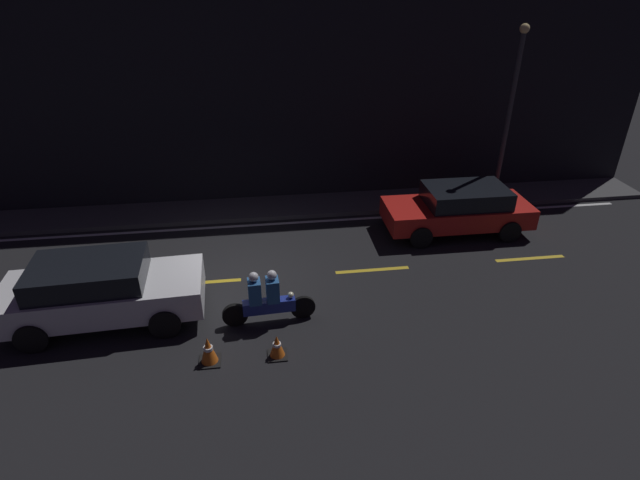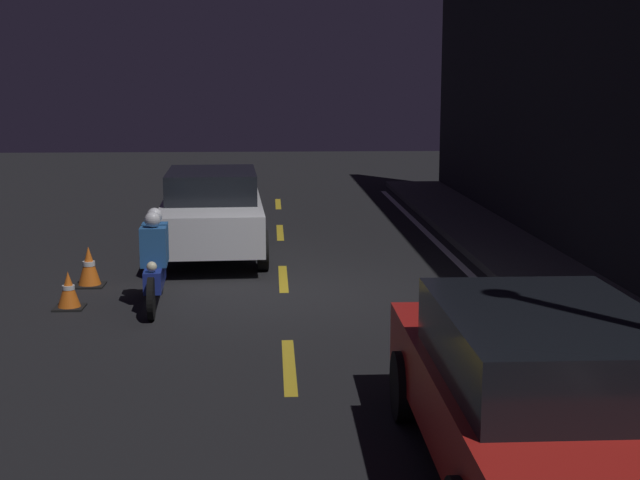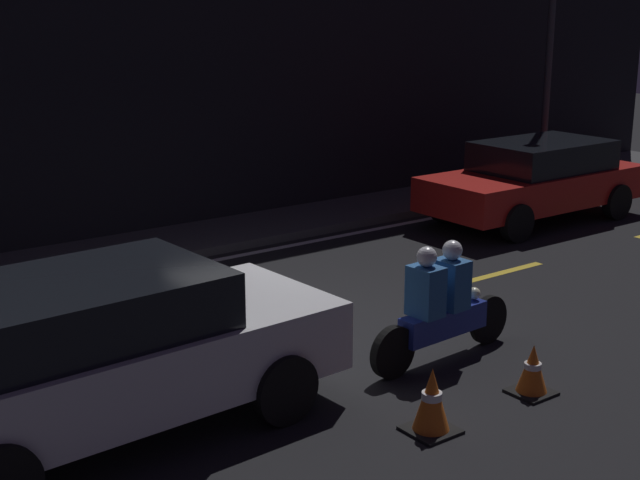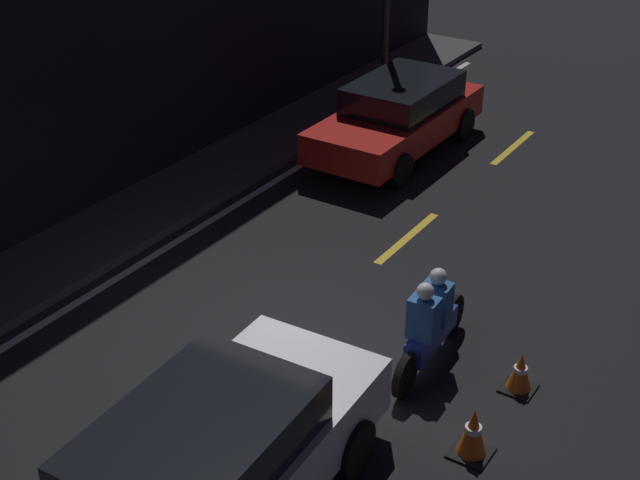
{
  "view_description": "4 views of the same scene",
  "coord_description": "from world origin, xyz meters",
  "px_view_note": "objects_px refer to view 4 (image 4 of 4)",
  "views": [
    {
      "loc": [
        0.59,
        -11.04,
        7.18
      ],
      "look_at": [
        2.07,
        -0.05,
        1.06
      ],
      "focal_mm": 28.0,
      "sensor_mm": 36.0,
      "label": 1
    },
    {
      "loc": [
        13.02,
        -0.18,
        3.11
      ],
      "look_at": [
        1.19,
        0.47,
        1.01
      ],
      "focal_mm": 50.0,
      "sensor_mm": 36.0,
      "label": 2
    },
    {
      "loc": [
        -5.94,
        -8.42,
        3.87
      ],
      "look_at": [
        0.35,
        0.02,
        1.03
      ],
      "focal_mm": 50.0,
      "sensor_mm": 36.0,
      "label": 3
    },
    {
      "loc": [
        -7.99,
        -5.74,
        6.99
      ],
      "look_at": [
        0.81,
        -0.04,
        1.21
      ],
      "focal_mm": 50.0,
      "sensor_mm": 36.0,
      "label": 4
    }
  ],
  "objects_px": {
    "taxi_red": "(398,115)",
    "motorcycle": "(430,323)",
    "sedan_white": "(210,467)",
    "traffic_cone_near": "(473,433)",
    "traffic_cone_mid": "(520,372)"
  },
  "relations": [
    {
      "from": "traffic_cone_near",
      "to": "traffic_cone_mid",
      "type": "distance_m",
      "value": 1.4
    },
    {
      "from": "motorcycle",
      "to": "traffic_cone_mid",
      "type": "xyz_separation_m",
      "value": [
        0.16,
        -1.18,
        -0.38
      ]
    },
    {
      "from": "sedan_white",
      "to": "traffic_cone_mid",
      "type": "relative_size",
      "value": 8.43
    },
    {
      "from": "sedan_white",
      "to": "traffic_cone_near",
      "type": "distance_m",
      "value": 3.04
    },
    {
      "from": "taxi_red",
      "to": "motorcycle",
      "type": "relative_size",
      "value": 2.05
    },
    {
      "from": "sedan_white",
      "to": "taxi_red",
      "type": "bearing_deg",
      "value": 15.36
    },
    {
      "from": "sedan_white",
      "to": "motorcycle",
      "type": "distance_m",
      "value": 3.72
    },
    {
      "from": "traffic_cone_near",
      "to": "sedan_white",
      "type": "bearing_deg",
      "value": 144.25
    },
    {
      "from": "traffic_cone_near",
      "to": "traffic_cone_mid",
      "type": "bearing_deg",
      "value": -0.31
    },
    {
      "from": "sedan_white",
      "to": "taxi_red",
      "type": "height_order",
      "value": "sedan_white"
    },
    {
      "from": "sedan_white",
      "to": "traffic_cone_mid",
      "type": "distance_m",
      "value": 4.25
    },
    {
      "from": "sedan_white",
      "to": "traffic_cone_near",
      "type": "height_order",
      "value": "sedan_white"
    },
    {
      "from": "taxi_red",
      "to": "motorcycle",
      "type": "height_order",
      "value": "taxi_red"
    },
    {
      "from": "motorcycle",
      "to": "sedan_white",
      "type": "bearing_deg",
      "value": 167.87
    },
    {
      "from": "sedan_white",
      "to": "motorcycle",
      "type": "relative_size",
      "value": 2.1
    }
  ]
}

